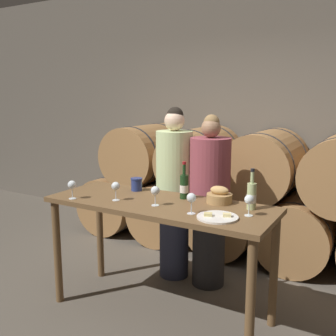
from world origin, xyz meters
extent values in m
plane|color=#564F44|center=(0.00, 0.00, 0.00)|extent=(10.00, 10.00, 0.00)
cube|color=#60594F|center=(0.00, 2.17, 1.60)|extent=(10.00, 0.12, 3.20)
cylinder|color=#9E7042|center=(-1.55, 1.57, 0.37)|extent=(0.73, 0.96, 0.73)
cylinder|color=#2D2D33|center=(-1.55, 1.27, 0.37)|extent=(0.74, 0.02, 0.74)
cylinder|color=#2D2D33|center=(-1.55, 1.88, 0.37)|extent=(0.74, 0.02, 0.74)
cylinder|color=#9E7042|center=(-0.78, 1.57, 0.37)|extent=(0.73, 0.96, 0.73)
cylinder|color=#2D2D33|center=(-0.78, 1.27, 0.37)|extent=(0.74, 0.02, 0.74)
cylinder|color=#2D2D33|center=(-0.78, 1.88, 0.37)|extent=(0.74, 0.02, 0.74)
cylinder|color=#9E7042|center=(0.00, 1.57, 0.37)|extent=(0.73, 0.96, 0.73)
cylinder|color=#2D2D33|center=(0.00, 1.27, 0.37)|extent=(0.74, 0.02, 0.74)
cylinder|color=#2D2D33|center=(0.00, 1.88, 0.37)|extent=(0.74, 0.02, 0.74)
cylinder|color=#9E7042|center=(0.78, 1.57, 0.37)|extent=(0.73, 0.96, 0.73)
cylinder|color=#2D2D33|center=(0.78, 1.27, 0.37)|extent=(0.74, 0.02, 0.74)
cylinder|color=#2D2D33|center=(0.78, 1.88, 0.37)|extent=(0.74, 0.02, 0.74)
cylinder|color=#9E7042|center=(-1.17, 1.57, 1.03)|extent=(0.73, 0.96, 0.73)
cylinder|color=#2D2D33|center=(-1.17, 1.27, 1.03)|extent=(0.74, 0.02, 0.74)
cylinder|color=#2D2D33|center=(-1.17, 1.88, 1.03)|extent=(0.74, 0.02, 0.74)
cylinder|color=#9E7042|center=(-0.39, 1.57, 1.03)|extent=(0.73, 0.96, 0.73)
cylinder|color=#2D2D33|center=(-0.39, 1.27, 1.03)|extent=(0.74, 0.02, 0.74)
cylinder|color=#2D2D33|center=(-0.39, 1.88, 1.03)|extent=(0.74, 0.02, 0.74)
cylinder|color=#9E7042|center=(0.39, 1.57, 1.03)|extent=(0.73, 0.96, 0.73)
cylinder|color=#2D2D33|center=(0.39, 1.27, 1.03)|extent=(0.74, 0.02, 0.74)
cylinder|color=#2D2D33|center=(0.39, 1.88, 1.03)|extent=(0.74, 0.02, 0.74)
cylinder|color=brown|center=(-0.85, -0.28, 0.45)|extent=(0.06, 0.06, 0.90)
cylinder|color=brown|center=(0.85, -0.28, 0.45)|extent=(0.06, 0.06, 0.90)
cylinder|color=brown|center=(-0.85, 0.28, 0.45)|extent=(0.06, 0.06, 0.90)
cylinder|color=brown|center=(0.85, 0.28, 0.45)|extent=(0.06, 0.06, 0.90)
cube|color=brown|center=(0.00, 0.00, 0.92)|extent=(1.82, 0.68, 0.04)
cylinder|color=#2D334C|center=(-0.23, 0.66, 0.40)|extent=(0.29, 0.29, 0.80)
cylinder|color=beige|center=(-0.23, 0.66, 1.12)|extent=(0.35, 0.35, 0.64)
sphere|color=beige|center=(-0.23, 0.66, 1.53)|extent=(0.19, 0.19, 0.19)
sphere|color=black|center=(-0.23, 0.67, 1.58)|extent=(0.16, 0.16, 0.16)
cylinder|color=#232326|center=(0.14, 0.66, 0.39)|extent=(0.30, 0.30, 0.78)
cylinder|color=#8C3D47|center=(0.14, 0.66, 1.09)|extent=(0.37, 0.37, 0.62)
sphere|color=#997051|center=(0.14, 0.66, 1.48)|extent=(0.17, 0.17, 0.17)
sphere|color=olive|center=(0.14, 0.67, 1.53)|extent=(0.14, 0.14, 0.14)
cylinder|color=#193819|center=(0.12, 0.19, 1.04)|extent=(0.07, 0.07, 0.19)
cylinder|color=#193819|center=(0.12, 0.19, 1.18)|extent=(0.03, 0.03, 0.09)
cylinder|color=maroon|center=(0.12, 0.19, 1.24)|extent=(0.03, 0.03, 0.02)
cylinder|color=white|center=(0.12, 0.19, 1.03)|extent=(0.07, 0.07, 0.06)
cylinder|color=#ADBC7F|center=(0.68, 0.17, 1.04)|extent=(0.07, 0.07, 0.19)
cylinder|color=#ADBC7F|center=(0.68, 0.17, 1.18)|extent=(0.03, 0.03, 0.09)
cylinder|color=black|center=(0.68, 0.17, 1.24)|extent=(0.03, 0.03, 0.02)
cylinder|color=white|center=(0.68, 0.17, 1.03)|extent=(0.07, 0.07, 0.06)
cylinder|color=navy|center=(-0.37, 0.22, 1.00)|extent=(0.10, 0.10, 0.11)
cylinder|color=navy|center=(-0.37, 0.22, 1.05)|extent=(0.10, 0.10, 0.01)
cylinder|color=#A87F4C|center=(0.42, 0.22, 0.98)|extent=(0.20, 0.20, 0.07)
ellipsoid|color=tan|center=(0.42, 0.22, 1.04)|extent=(0.15, 0.09, 0.07)
cylinder|color=white|center=(0.55, -0.15, 0.95)|extent=(0.28, 0.28, 0.01)
cube|color=beige|center=(0.61, -0.12, 0.97)|extent=(0.07, 0.06, 0.02)
cube|color=#E0CC7F|center=(0.50, -0.17, 0.97)|extent=(0.07, 0.06, 0.02)
cylinder|color=white|center=(-0.66, -0.27, 0.95)|extent=(0.06, 0.06, 0.00)
cylinder|color=white|center=(-0.66, -0.27, 0.99)|extent=(0.01, 0.01, 0.08)
sphere|color=white|center=(-0.66, -0.27, 1.06)|extent=(0.07, 0.07, 0.07)
cylinder|color=white|center=(-0.33, -0.13, 0.95)|extent=(0.06, 0.06, 0.00)
cylinder|color=white|center=(-0.33, -0.13, 0.99)|extent=(0.01, 0.01, 0.08)
sphere|color=white|center=(-0.33, -0.13, 1.06)|extent=(0.07, 0.07, 0.07)
cylinder|color=white|center=(0.02, -0.10, 0.95)|extent=(0.06, 0.06, 0.00)
cylinder|color=white|center=(0.02, -0.10, 0.99)|extent=(0.01, 0.01, 0.08)
sphere|color=white|center=(0.02, -0.10, 1.06)|extent=(0.07, 0.07, 0.07)
cylinder|color=white|center=(0.35, -0.15, 0.95)|extent=(0.06, 0.06, 0.00)
cylinder|color=white|center=(0.35, -0.15, 0.99)|extent=(0.01, 0.01, 0.08)
sphere|color=white|center=(0.35, -0.15, 1.06)|extent=(0.07, 0.07, 0.07)
cylinder|color=white|center=(0.72, 0.01, 0.95)|extent=(0.06, 0.06, 0.00)
cylinder|color=white|center=(0.72, 0.01, 0.99)|extent=(0.01, 0.01, 0.08)
sphere|color=white|center=(0.72, 0.01, 1.06)|extent=(0.07, 0.07, 0.07)
camera|label=1|loc=(1.54, -2.54, 1.78)|focal=42.00mm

